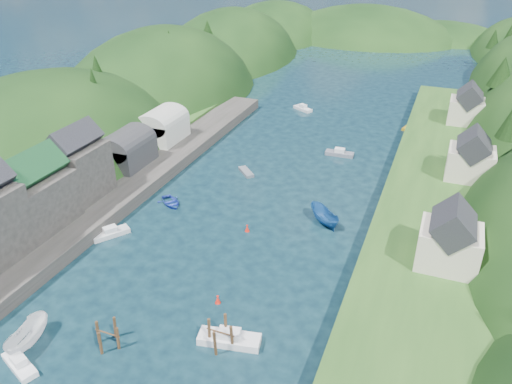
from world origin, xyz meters
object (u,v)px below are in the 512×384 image
at_px(piling_cluster_near, 108,337).
at_px(piling_cluster_far, 221,337).
at_px(channel_buoy_near, 218,300).
at_px(channel_buoy_far, 247,228).

bearing_deg(piling_cluster_near, piling_cluster_far, 20.55).
distance_m(piling_cluster_near, channel_buoy_near, 12.72).
bearing_deg(piling_cluster_far, channel_buoy_near, 118.19).
height_order(piling_cluster_near, channel_buoy_near, piling_cluster_near).
relative_size(piling_cluster_near, channel_buoy_far, 3.00).
relative_size(channel_buoy_near, channel_buoy_far, 1.00).
relative_size(piling_cluster_far, channel_buoy_far, 3.47).
height_order(piling_cluster_far, channel_buoy_far, piling_cluster_far).
distance_m(piling_cluster_far, channel_buoy_far, 22.24).
bearing_deg(piling_cluster_near, channel_buoy_far, 78.88).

